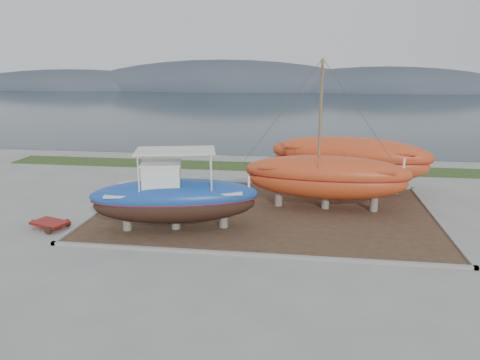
% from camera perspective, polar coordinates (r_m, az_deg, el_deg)
% --- Properties ---
extents(ground, '(140.00, 140.00, 0.00)m').
position_cam_1_polar(ground, '(22.28, 2.05, -7.17)').
color(ground, gray).
rests_on(ground, ground).
extents(dirt_patch, '(18.00, 12.00, 0.06)m').
position_cam_1_polar(dirt_patch, '(26.02, 3.02, -3.93)').
color(dirt_patch, '#422D1E').
rests_on(dirt_patch, ground).
extents(curb_frame, '(18.60, 12.60, 0.15)m').
position_cam_1_polar(curb_frame, '(26.01, 3.03, -3.84)').
color(curb_frame, gray).
rests_on(curb_frame, ground).
extents(grass_strip, '(44.00, 3.00, 0.08)m').
position_cam_1_polar(grass_strip, '(37.09, 4.69, 1.55)').
color(grass_strip, '#284219').
rests_on(grass_strip, ground).
extents(sea, '(260.00, 100.00, 0.04)m').
position_cam_1_polar(sea, '(91.03, 6.98, 8.93)').
color(sea, '#192932').
rests_on(sea, ground).
extents(mountain_ridge, '(200.00, 36.00, 20.00)m').
position_cam_1_polar(mountain_ridge, '(145.88, 7.58, 10.83)').
color(mountain_ridge, '#333D49').
rests_on(mountain_ridge, ground).
extents(blue_caique, '(8.62, 4.39, 3.97)m').
position_cam_1_polar(blue_caique, '(23.04, -7.98, -1.21)').
color(blue_caique, '#1A49A2').
rests_on(blue_caique, dirt_patch).
extents(white_dinghy, '(4.08, 1.60, 1.22)m').
position_cam_1_polar(white_dinghy, '(28.26, -11.13, -1.37)').
color(white_dinghy, white).
rests_on(white_dinghy, dirt_patch).
extents(orange_sailboat, '(9.35, 3.17, 8.23)m').
position_cam_1_polar(orange_sailboat, '(26.11, 10.71, 5.27)').
color(orange_sailboat, '#BA411C').
rests_on(orange_sailboat, dirt_patch).
extents(orange_bare_hull, '(10.64, 5.12, 3.35)m').
position_cam_1_polar(orange_bare_hull, '(30.92, 13.11, 1.90)').
color(orange_bare_hull, '#BA411C').
rests_on(orange_bare_hull, dirt_patch).
extents(red_trailer, '(2.92, 2.12, 0.37)m').
position_cam_1_polar(red_trailer, '(25.36, -22.15, -5.11)').
color(red_trailer, maroon).
rests_on(red_trailer, ground).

